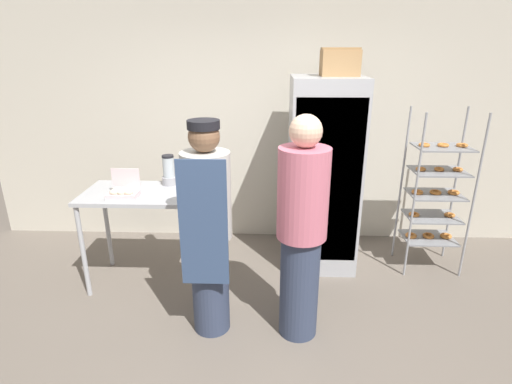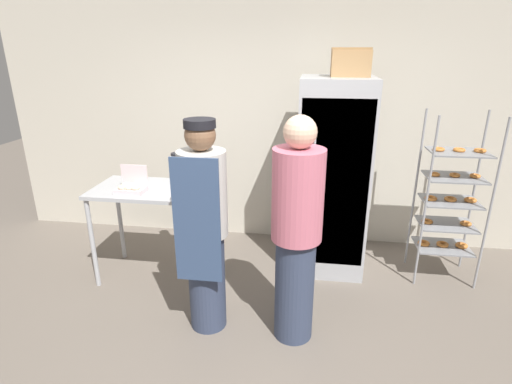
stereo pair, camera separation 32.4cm
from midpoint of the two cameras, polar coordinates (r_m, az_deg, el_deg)
ground_plane at (r=3.20m, az=-2.95°, el=-23.13°), size 14.00×14.00×0.00m
back_wall at (r=4.59m, az=-0.94°, el=11.40°), size 6.40×0.12×3.01m
refrigerator at (r=4.06m, az=7.28°, el=2.34°), size 0.68×0.74×1.93m
baking_rack at (r=4.30m, az=22.30°, el=-0.34°), size 0.58×0.44×1.65m
prep_counter at (r=3.90m, az=-17.87°, el=-1.61°), size 1.11×0.64×0.93m
donut_box at (r=3.76m, az=-20.83°, el=-0.07°), size 0.26×0.20×0.24m
blender_pitcher at (r=3.96m, az=-14.66°, el=2.81°), size 0.14×0.14×0.29m
cardboard_storage_box at (r=3.91m, az=9.47°, el=17.80°), size 0.35×0.27×0.25m
person_baker at (r=3.06m, az=-9.92°, el=-5.31°), size 0.36×0.38×1.71m
person_customer at (r=2.97m, az=3.43°, el=-5.63°), size 0.37×0.37×1.76m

